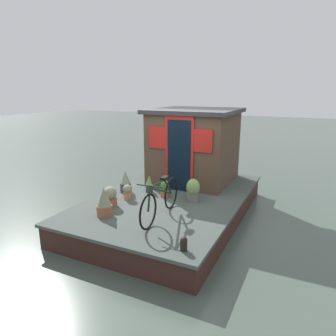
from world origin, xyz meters
TOP-DOWN VIEW (x-y plane):
  - ground_plane at (0.00, 0.00)m, footprint 60.00×60.00m
  - houseboat_deck at (0.00, 0.00)m, footprint 5.02×3.14m
  - houseboat_cabin at (1.40, 0.00)m, footprint 2.15×2.14m
  - bicycle at (-1.23, -0.35)m, footprint 1.69×0.50m
  - potted_plant_sage at (-1.16, 0.88)m, footprint 0.29×0.29m
  - potted_plant_fern at (-0.26, 1.09)m, footprint 0.25×0.25m
  - potted_plant_basil at (-0.12, -0.57)m, footprint 0.30×0.30m
  - potted_plant_succulent at (-0.02, 0.58)m, footprint 0.17×0.17m
  - potted_plant_lavender at (-1.62, 0.67)m, footprint 0.31×0.31m
  - potted_plant_ivy at (-0.15, 0.10)m, footprint 0.20×0.20m
  - potted_plant_thyme at (-0.64, 0.79)m, footprint 0.21×0.21m
  - mooring_bollard at (-2.18, -1.22)m, footprint 0.11×0.11m

SIDE VIEW (x-z plane):
  - ground_plane at x=0.00m, z-range 0.00..0.00m
  - houseboat_deck at x=0.00m, z-range 0.00..0.51m
  - mooring_bollard at x=-2.18m, z-range 0.52..0.74m
  - potted_plant_thyme at x=-0.64m, z-range 0.52..0.85m
  - potted_plant_ivy at x=-0.15m, z-range 0.50..0.91m
  - potted_plant_succulent at x=-0.02m, z-range 0.50..0.91m
  - potted_plant_sage at x=-1.16m, z-range 0.51..0.93m
  - potted_plant_fern at x=-0.26m, z-range 0.50..1.02m
  - potted_plant_basil at x=-0.12m, z-range 0.52..1.02m
  - potted_plant_lavender at x=-1.62m, z-range 0.50..1.06m
  - bicycle at x=-1.23m, z-range 0.49..1.26m
  - houseboat_cabin at x=1.40m, z-range 0.52..2.42m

